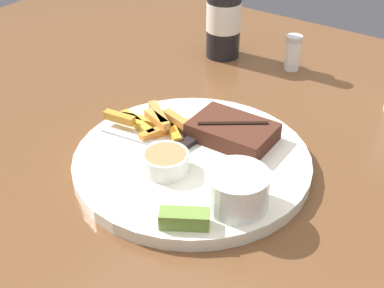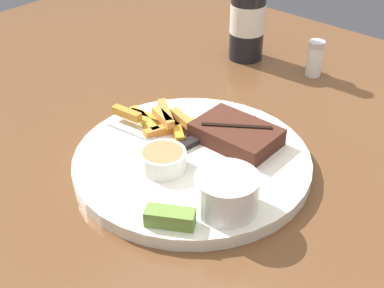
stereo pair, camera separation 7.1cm
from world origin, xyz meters
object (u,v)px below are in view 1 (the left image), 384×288
(knife_utensil, at_px, (200,136))
(dinner_plate, at_px, (192,162))
(coleslaw_cup, at_px, (237,187))
(dipping_sauce_cup, at_px, (166,161))
(beer_bottle, at_px, (224,14))
(salt_shaker, at_px, (293,53))
(fork_utensil, at_px, (138,139))
(steak_portion, at_px, (233,131))
(pickle_spear, at_px, (184,219))

(knife_utensil, bearing_deg, dinner_plate, -151.49)
(coleslaw_cup, height_order, knife_utensil, coleslaw_cup)
(dipping_sauce_cup, height_order, beer_bottle, beer_bottle)
(knife_utensil, height_order, salt_shaker, salt_shaker)
(coleslaw_cup, bearing_deg, salt_shaker, 106.80)
(dinner_plate, xyz_separation_m, coleslaw_cup, (0.10, -0.05, 0.04))
(dipping_sauce_cup, distance_m, fork_utensil, 0.08)
(fork_utensil, bearing_deg, coleslaw_cup, -19.85)
(steak_portion, relative_size, pickle_spear, 1.93)
(steak_portion, height_order, dipping_sauce_cup, same)
(dinner_plate, relative_size, fork_utensil, 2.41)
(coleslaw_cup, distance_m, knife_utensil, 0.15)
(beer_bottle, bearing_deg, knife_utensil, -63.94)
(fork_utensil, bearing_deg, salt_shaker, 72.79)
(dipping_sauce_cup, bearing_deg, pickle_spear, -41.72)
(dinner_plate, bearing_deg, pickle_spear, -58.99)
(coleslaw_cup, xyz_separation_m, salt_shaker, (-0.12, 0.41, -0.01))
(dinner_plate, relative_size, beer_bottle, 1.39)
(dinner_plate, xyz_separation_m, beer_bottle, (-0.16, 0.33, 0.07))
(salt_shaker, bearing_deg, dipping_sauce_cup, -88.36)
(dinner_plate, bearing_deg, salt_shaker, 93.54)
(dinner_plate, bearing_deg, fork_utensil, -172.69)
(fork_utensil, relative_size, salt_shaker, 2.07)
(beer_bottle, bearing_deg, fork_utensil, -78.07)
(fork_utensil, bearing_deg, knife_utensil, 31.43)
(dipping_sauce_cup, bearing_deg, steak_portion, 73.65)
(knife_utensil, bearing_deg, steak_portion, -51.61)
(pickle_spear, distance_m, fork_utensil, 0.19)
(pickle_spear, bearing_deg, steak_portion, 104.49)
(steak_portion, relative_size, fork_utensil, 0.87)
(steak_portion, bearing_deg, pickle_spear, -75.51)
(dipping_sauce_cup, height_order, knife_utensil, dipping_sauce_cup)
(fork_utensil, height_order, beer_bottle, beer_bottle)
(coleslaw_cup, xyz_separation_m, beer_bottle, (-0.26, 0.38, 0.04))
(dipping_sauce_cup, xyz_separation_m, pickle_spear, (0.08, -0.07, -0.00))
(pickle_spear, distance_m, salt_shaker, 0.48)
(coleslaw_cup, relative_size, beer_bottle, 0.33)
(dinner_plate, height_order, fork_utensil, fork_utensil)
(steak_portion, height_order, knife_utensil, steak_portion)
(salt_shaker, bearing_deg, knife_utensil, -89.11)
(dinner_plate, distance_m, knife_utensil, 0.05)
(pickle_spear, relative_size, salt_shaker, 0.93)
(dinner_plate, distance_m, steak_portion, 0.07)
(dipping_sauce_cup, bearing_deg, knife_utensil, 94.21)
(dipping_sauce_cup, height_order, fork_utensil, dipping_sauce_cup)
(dipping_sauce_cup, distance_m, pickle_spear, 0.11)
(steak_portion, xyz_separation_m, pickle_spear, (0.05, -0.19, -0.00))
(dinner_plate, xyz_separation_m, pickle_spear, (0.07, -0.12, 0.02))
(fork_utensil, bearing_deg, pickle_spear, -41.59)
(pickle_spear, xyz_separation_m, beer_bottle, (-0.23, 0.45, 0.05))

